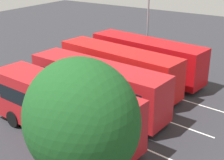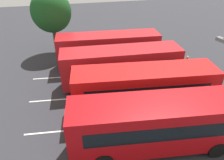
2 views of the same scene
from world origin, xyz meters
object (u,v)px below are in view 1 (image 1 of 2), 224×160
at_px(bus_center_right, 97,85).
at_px(depot_tree, 81,121).
at_px(bus_center_left, 118,68).
at_px(pedestrian, 24,78).
at_px(street_lamp, 147,20).
at_px(bus_far_left, 146,57).
at_px(bus_far_right, 62,108).

relative_size(bus_center_right, depot_tree, 1.47).
bearing_deg(bus_center_left, bus_center_right, 106.98).
height_order(pedestrian, street_lamp, street_lamp).
distance_m(bus_far_left, bus_far_right, 10.91).
xyz_separation_m(bus_center_left, street_lamp, (1.19, -6.66, 2.39)).
height_order(bus_far_left, street_lamp, street_lamp).
distance_m(bus_far_left, pedestrian, 9.94).
distance_m(bus_center_left, bus_center_right, 3.69).
xyz_separation_m(bus_center_right, depot_tree, (-5.46, 8.31, 2.82)).
xyz_separation_m(bus_far_left, depot_tree, (-5.62, 15.47, 2.82)).
bearing_deg(depot_tree, bus_far_left, -70.03).
xyz_separation_m(pedestrian, street_lamp, (-4.72, -10.69, 3.15)).
xyz_separation_m(bus_center_left, depot_tree, (-6.12, 11.94, 2.82)).
height_order(bus_far_left, bus_center_left, same).
bearing_deg(bus_center_left, bus_far_right, 103.83).
bearing_deg(bus_center_right, street_lamp, -76.06).
height_order(street_lamp, depot_tree, street_lamp).
xyz_separation_m(bus_center_left, bus_far_right, (-0.92, 7.37, 0.00)).
xyz_separation_m(bus_center_right, street_lamp, (1.84, -10.29, 2.39)).
relative_size(bus_far_left, depot_tree, 1.48).
height_order(bus_far_right, pedestrian, bus_far_right).
height_order(bus_far_right, depot_tree, depot_tree).
relative_size(bus_center_left, street_lamp, 1.40).
xyz_separation_m(pedestrian, depot_tree, (-12.03, 7.91, 3.58)).
relative_size(bus_center_left, bus_center_right, 1.01).
bearing_deg(bus_far_right, bus_center_left, -78.23).
xyz_separation_m(bus_center_left, bus_center_right, (-0.66, 3.63, 0.00)).
xyz_separation_m(bus_far_left, bus_center_right, (-0.16, 7.16, 0.00)).
xyz_separation_m(street_lamp, depot_tree, (-7.31, 18.60, 0.43)).
height_order(bus_center_left, bus_far_right, same).
distance_m(bus_center_right, bus_far_right, 3.75).
xyz_separation_m(bus_far_left, bus_far_right, (-0.42, 10.90, 0.00)).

